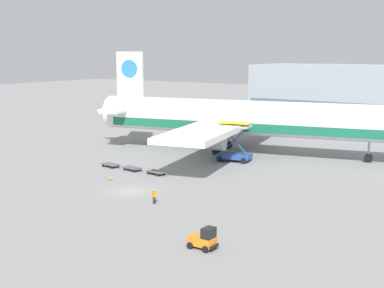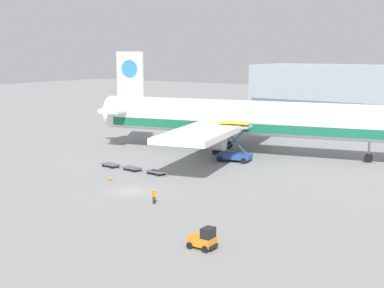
{
  "view_description": "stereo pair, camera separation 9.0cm",
  "coord_description": "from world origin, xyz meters",
  "px_view_note": "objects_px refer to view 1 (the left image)",
  "views": [
    {
      "loc": [
        42.34,
        -48.41,
        17.01
      ],
      "look_at": [
        -0.11,
        13.51,
        4.0
      ],
      "focal_mm": 50.0,
      "sensor_mm": 36.0,
      "label": 1
    },
    {
      "loc": [
        42.41,
        -48.36,
        17.01
      ],
      "look_at": [
        -0.11,
        13.51,
        4.0
      ],
      "focal_mm": 50.0,
      "sensor_mm": 36.0,
      "label": 2
    }
  ],
  "objects_px": {
    "ground_crew_near": "(154,195)",
    "airplane_main": "(242,119)",
    "scissor_lift_loader": "(234,147)",
    "baggage_dolly_lead": "(111,164)",
    "baggage_tug_mid": "(204,239)",
    "traffic_cone_near": "(111,178)",
    "baggage_dolly_third": "(156,172)",
    "baggage_dolly_second": "(132,168)"
  },
  "relations": [
    {
      "from": "baggage_dolly_lead",
      "to": "ground_crew_near",
      "type": "distance_m",
      "value": 21.11
    },
    {
      "from": "baggage_dolly_second",
      "to": "baggage_dolly_third",
      "type": "height_order",
      "value": "same"
    },
    {
      "from": "scissor_lift_loader",
      "to": "baggage_dolly_second",
      "type": "bearing_deg",
      "value": -133.99
    },
    {
      "from": "baggage_tug_mid",
      "to": "baggage_dolly_second",
      "type": "relative_size",
      "value": 0.66
    },
    {
      "from": "ground_crew_near",
      "to": "baggage_dolly_third",
      "type": "bearing_deg",
      "value": -110.22
    },
    {
      "from": "baggage_tug_mid",
      "to": "baggage_dolly_third",
      "type": "xyz_separation_m",
      "value": [
        -21.13,
        20.14,
        -0.49
      ]
    },
    {
      "from": "scissor_lift_loader",
      "to": "ground_crew_near",
      "type": "xyz_separation_m",
      "value": [
        4.61,
        -26.05,
        -1.25
      ]
    },
    {
      "from": "baggage_dolly_third",
      "to": "ground_crew_near",
      "type": "height_order",
      "value": "ground_crew_near"
    },
    {
      "from": "scissor_lift_loader",
      "to": "traffic_cone_near",
      "type": "height_order",
      "value": "scissor_lift_loader"
    },
    {
      "from": "airplane_main",
      "to": "scissor_lift_loader",
      "type": "bearing_deg",
      "value": -83.03
    },
    {
      "from": "baggage_tug_mid",
      "to": "ground_crew_near",
      "type": "bearing_deg",
      "value": 145.86
    },
    {
      "from": "ground_crew_near",
      "to": "traffic_cone_near",
      "type": "bearing_deg",
      "value": -82.95
    },
    {
      "from": "airplane_main",
      "to": "baggage_dolly_second",
      "type": "xyz_separation_m",
      "value": [
        -6.38,
        -20.83,
        -5.45
      ]
    },
    {
      "from": "scissor_lift_loader",
      "to": "baggage_dolly_third",
      "type": "distance_m",
      "value": 15.13
    },
    {
      "from": "baggage_dolly_third",
      "to": "ground_crew_near",
      "type": "distance_m",
      "value": 14.66
    },
    {
      "from": "ground_crew_near",
      "to": "airplane_main",
      "type": "bearing_deg",
      "value": -135.45
    },
    {
      "from": "baggage_dolly_lead",
      "to": "baggage_dolly_second",
      "type": "relative_size",
      "value": 1.0
    },
    {
      "from": "scissor_lift_loader",
      "to": "baggage_tug_mid",
      "type": "distance_m",
      "value": 38.47
    },
    {
      "from": "airplane_main",
      "to": "traffic_cone_near",
      "type": "height_order",
      "value": "airplane_main"
    },
    {
      "from": "scissor_lift_loader",
      "to": "baggage_tug_mid",
      "type": "xyz_separation_m",
      "value": [
        16.88,
        -34.54,
        -1.41
      ]
    },
    {
      "from": "baggage_dolly_third",
      "to": "baggage_tug_mid",
      "type": "bearing_deg",
      "value": -35.91
    },
    {
      "from": "airplane_main",
      "to": "baggage_dolly_third",
      "type": "distance_m",
      "value": 21.63
    },
    {
      "from": "airplane_main",
      "to": "baggage_dolly_second",
      "type": "distance_m",
      "value": 22.46
    },
    {
      "from": "airplane_main",
      "to": "baggage_dolly_third",
      "type": "bearing_deg",
      "value": -108.14
    },
    {
      "from": "airplane_main",
      "to": "ground_crew_near",
      "type": "height_order",
      "value": "airplane_main"
    },
    {
      "from": "baggage_tug_mid",
      "to": "baggage_dolly_lead",
      "type": "bearing_deg",
      "value": 146.47
    },
    {
      "from": "baggage_tug_mid",
      "to": "traffic_cone_near",
      "type": "bearing_deg",
      "value": 150.2
    },
    {
      "from": "scissor_lift_loader",
      "to": "baggage_dolly_lead",
      "type": "relative_size",
      "value": 1.62
    },
    {
      "from": "baggage_dolly_second",
      "to": "baggage_dolly_third",
      "type": "bearing_deg",
      "value": 7.6
    },
    {
      "from": "baggage_tug_mid",
      "to": "baggage_dolly_lead",
      "type": "xyz_separation_m",
      "value": [
        -29.83,
        20.18,
        -0.49
      ]
    },
    {
      "from": "baggage_dolly_lead",
      "to": "baggage_dolly_third",
      "type": "relative_size",
      "value": 1.0
    },
    {
      "from": "baggage_dolly_lead",
      "to": "traffic_cone_near",
      "type": "bearing_deg",
      "value": -39.35
    },
    {
      "from": "airplane_main",
      "to": "baggage_tug_mid",
      "type": "distance_m",
      "value": 45.53
    },
    {
      "from": "baggage_dolly_third",
      "to": "traffic_cone_near",
      "type": "bearing_deg",
      "value": -110.13
    },
    {
      "from": "scissor_lift_loader",
      "to": "baggage_dolly_third",
      "type": "relative_size",
      "value": 1.62
    },
    {
      "from": "scissor_lift_loader",
      "to": "baggage_dolly_lead",
      "type": "xyz_separation_m",
      "value": [
        -12.95,
        -14.36,
        -1.89
      ]
    },
    {
      "from": "airplane_main",
      "to": "baggage_dolly_lead",
      "type": "relative_size",
      "value": 15.18
    },
    {
      "from": "baggage_dolly_lead",
      "to": "traffic_cone_near",
      "type": "height_order",
      "value": "traffic_cone_near"
    },
    {
      "from": "scissor_lift_loader",
      "to": "baggage_dolly_third",
      "type": "xyz_separation_m",
      "value": [
        -4.26,
        -14.4,
        -1.89
      ]
    },
    {
      "from": "baggage_tug_mid",
      "to": "baggage_dolly_second",
      "type": "height_order",
      "value": "baggage_tug_mid"
    },
    {
      "from": "baggage_tug_mid",
      "to": "baggage_dolly_third",
      "type": "distance_m",
      "value": 29.2
    },
    {
      "from": "baggage_dolly_second",
      "to": "ground_crew_near",
      "type": "xyz_separation_m",
      "value": [
        13.31,
        -11.66,
        0.64
      ]
    }
  ]
}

